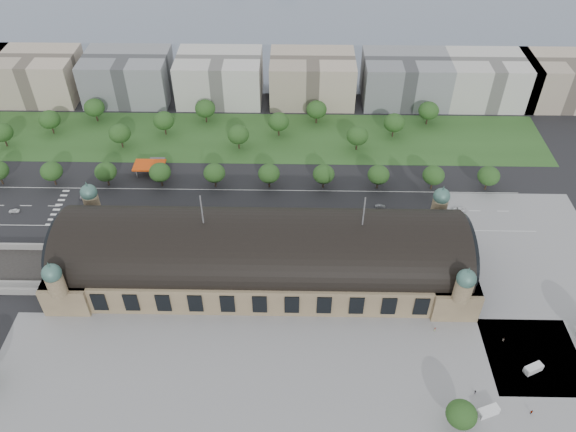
{
  "coord_description": "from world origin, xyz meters",
  "views": [
    {
      "loc": [
        11.89,
        -144.34,
        154.82
      ],
      "look_at": [
        9.0,
        17.25,
        14.0
      ],
      "focal_mm": 35.0,
      "sensor_mm": 36.0,
      "label": 1
    }
  ],
  "objects_px": {
    "pedestrian_0": "(435,329)",
    "traffic_car_1": "(86,197)",
    "bus_west": "(272,223)",
    "bus_east": "(288,215)",
    "van_south": "(487,412)",
    "pedestrian_2": "(503,340)",
    "pedestrian_4": "(475,392)",
    "parked_car_1": "(127,233)",
    "van_east": "(532,369)",
    "bus_mid": "(251,215)",
    "traffic_car_4": "(296,214)",
    "pedestrian_1": "(530,370)",
    "parked_car_5": "(216,227)",
    "traffic_car_6": "(458,210)",
    "parked_car_6": "(191,234)",
    "traffic_car_5": "(380,206)",
    "parked_car_4": "(160,227)",
    "traffic_car_2": "(149,215)",
    "petrol_station": "(154,164)",
    "parked_car_0": "(92,232)",
    "parked_car_2": "(137,233)",
    "traffic_car_0": "(14,211)",
    "parked_car_3": "(135,226)"
  },
  "relations": [
    {
      "from": "parked_car_4",
      "to": "pedestrian_4",
      "type": "relative_size",
      "value": 2.53
    },
    {
      "from": "petrol_station",
      "to": "traffic_car_6",
      "type": "bearing_deg",
      "value": -11.55
    },
    {
      "from": "traffic_car_0",
      "to": "parked_car_5",
      "type": "xyz_separation_m",
      "value": [
        86.48,
        -8.81,
        -0.11
      ]
    },
    {
      "from": "traffic_car_0",
      "to": "parked_car_2",
      "type": "distance_m",
      "value": 56.37
    },
    {
      "from": "traffic_car_5",
      "to": "bus_west",
      "type": "relative_size",
      "value": 0.4
    },
    {
      "from": "traffic_car_5",
      "to": "van_south",
      "type": "bearing_deg",
      "value": -166.22
    },
    {
      "from": "bus_mid",
      "to": "traffic_car_4",
      "type": "bearing_deg",
      "value": -84.3
    },
    {
      "from": "traffic_car_2",
      "to": "parked_car_4",
      "type": "distance_m",
      "value": 9.34
    },
    {
      "from": "bus_east",
      "to": "pedestrian_1",
      "type": "xyz_separation_m",
      "value": [
        78.18,
        -72.78,
        -0.69
      ]
    },
    {
      "from": "parked_car_1",
      "to": "pedestrian_2",
      "type": "bearing_deg",
      "value": 37.45
    },
    {
      "from": "van_south",
      "to": "pedestrian_1",
      "type": "xyz_separation_m",
      "value": [
        17.34,
        15.12,
        -0.54
      ]
    },
    {
      "from": "parked_car_0",
      "to": "pedestrian_2",
      "type": "distance_m",
      "value": 160.66
    },
    {
      "from": "traffic_car_2",
      "to": "pedestrian_0",
      "type": "height_order",
      "value": "pedestrian_0"
    },
    {
      "from": "parked_car_6",
      "to": "van_east",
      "type": "distance_m",
      "value": 133.31
    },
    {
      "from": "pedestrian_0",
      "to": "parked_car_6",
      "type": "bearing_deg",
      "value": 131.65
    },
    {
      "from": "traffic_car_4",
      "to": "parked_car_1",
      "type": "xyz_separation_m",
      "value": [
        -68.34,
        -12.94,
        0.01
      ]
    },
    {
      "from": "bus_east",
      "to": "pedestrian_4",
      "type": "distance_m",
      "value": 100.2
    },
    {
      "from": "traffic_car_2",
      "to": "parked_car_4",
      "type": "height_order",
      "value": "traffic_car_2"
    },
    {
      "from": "traffic_car_5",
      "to": "parked_car_1",
      "type": "bearing_deg",
      "value": 101.04
    },
    {
      "from": "traffic_car_4",
      "to": "parked_car_5",
      "type": "height_order",
      "value": "same"
    },
    {
      "from": "traffic_car_6",
      "to": "parked_car_4",
      "type": "xyz_separation_m",
      "value": [
        -124.67,
        -12.73,
        -0.13
      ]
    },
    {
      "from": "traffic_car_4",
      "to": "pedestrian_0",
      "type": "distance_m",
      "value": 76.1
    },
    {
      "from": "traffic_car_5",
      "to": "parked_car_5",
      "type": "bearing_deg",
      "value": 102.89
    },
    {
      "from": "traffic_car_2",
      "to": "parked_car_6",
      "type": "height_order",
      "value": "traffic_car_2"
    },
    {
      "from": "traffic_car_6",
      "to": "bus_west",
      "type": "height_order",
      "value": "bus_west"
    },
    {
      "from": "parked_car_4",
      "to": "pedestrian_2",
      "type": "relative_size",
      "value": 2.21
    },
    {
      "from": "traffic_car_4",
      "to": "bus_west",
      "type": "distance_m",
      "value": 11.8
    },
    {
      "from": "bus_west",
      "to": "bus_east",
      "type": "relative_size",
      "value": 1.0
    },
    {
      "from": "parked_car_1",
      "to": "van_east",
      "type": "distance_m",
      "value": 156.77
    },
    {
      "from": "van_south",
      "to": "pedestrian_2",
      "type": "bearing_deg",
      "value": 44.98
    },
    {
      "from": "traffic_car_2",
      "to": "parked_car_3",
      "type": "distance_m",
      "value": 8.45
    },
    {
      "from": "bus_west",
      "to": "bus_east",
      "type": "bearing_deg",
      "value": -55.25
    },
    {
      "from": "petrol_station",
      "to": "van_south",
      "type": "relative_size",
      "value": 2.04
    },
    {
      "from": "bus_west",
      "to": "bus_east",
      "type": "xyz_separation_m",
      "value": [
        6.49,
        4.84,
        -0.0
      ]
    },
    {
      "from": "petrol_station",
      "to": "parked_car_0",
      "type": "height_order",
      "value": "petrol_station"
    },
    {
      "from": "pedestrian_0",
      "to": "pedestrian_2",
      "type": "distance_m",
      "value": 22.44
    },
    {
      "from": "traffic_car_0",
      "to": "parked_car_1",
      "type": "relative_size",
      "value": 0.94
    },
    {
      "from": "pedestrian_1",
      "to": "pedestrian_4",
      "type": "height_order",
      "value": "pedestrian_4"
    },
    {
      "from": "traffic_car_5",
      "to": "parked_car_4",
      "type": "distance_m",
      "value": 92.96
    },
    {
      "from": "bus_mid",
      "to": "pedestrian_1",
      "type": "height_order",
      "value": "bus_mid"
    },
    {
      "from": "parked_car_6",
      "to": "bus_east",
      "type": "xyz_separation_m",
      "value": [
        39.26,
        11.0,
        0.83
      ]
    },
    {
      "from": "van_east",
      "to": "pedestrian_1",
      "type": "distance_m",
      "value": 0.84
    },
    {
      "from": "traffic_car_5",
      "to": "pedestrian_4",
      "type": "height_order",
      "value": "pedestrian_4"
    },
    {
      "from": "traffic_car_6",
      "to": "van_south",
      "type": "relative_size",
      "value": 0.84
    },
    {
      "from": "bus_west",
      "to": "pedestrian_4",
      "type": "distance_m",
      "value": 100.42
    },
    {
      "from": "parked_car_5",
      "to": "traffic_car_6",
      "type": "bearing_deg",
      "value": 76.51
    },
    {
      "from": "parked_car_2",
      "to": "pedestrian_2",
      "type": "bearing_deg",
      "value": 42.59
    },
    {
      "from": "bus_west",
      "to": "pedestrian_1",
      "type": "bearing_deg",
      "value": -130.72
    },
    {
      "from": "petrol_station",
      "to": "pedestrian_2",
      "type": "xyz_separation_m",
      "value": [
        135.66,
        -94.5,
        -2.02
      ]
    },
    {
      "from": "pedestrian_0",
      "to": "traffic_car_1",
      "type": "bearing_deg",
      "value": 132.61
    }
  ]
}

